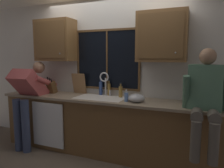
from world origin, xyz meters
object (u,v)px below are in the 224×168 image
(person_standing, at_px, (28,94))
(person_sitting_on_counter, at_px, (206,96))
(knife_block, at_px, (52,87))
(bottle_amber_small, at_px, (109,89))
(soap_dispenser, at_px, (126,97))
(mixing_bowl, at_px, (136,98))
(bottle_tall_clear, at_px, (101,88))
(cutting_board, at_px, (79,84))
(bottle_green_glass, at_px, (121,91))

(person_standing, distance_m, person_sitting_on_counter, 2.77)
(knife_block, height_order, bottle_amber_small, knife_block)
(person_sitting_on_counter, bearing_deg, person_standing, -179.78)
(bottle_amber_small, bearing_deg, soap_dispenser, -39.03)
(person_sitting_on_counter, distance_m, soap_dispenser, 1.08)
(mixing_bowl, xyz_separation_m, bottle_tall_clear, (-0.72, 0.32, 0.06))
(knife_block, bearing_deg, person_standing, -126.72)
(soap_dispenser, bearing_deg, person_sitting_on_counter, -8.68)
(person_standing, distance_m, knife_block, 0.41)
(knife_block, xyz_separation_m, mixing_bowl, (1.61, -0.12, -0.05))
(cutting_board, xyz_separation_m, bottle_green_glass, (0.81, -0.05, -0.08))
(person_standing, height_order, bottle_tall_clear, person_standing)
(mixing_bowl, xyz_separation_m, bottle_green_glass, (-0.33, 0.24, 0.04))
(person_sitting_on_counter, distance_m, knife_block, 2.54)
(soap_dispenser, bearing_deg, cutting_board, 162.15)
(bottle_tall_clear, bearing_deg, cutting_board, -176.19)
(person_standing, xyz_separation_m, knife_block, (0.24, 0.32, 0.09))
(bottle_green_glass, bearing_deg, soap_dispenser, -55.37)
(mixing_bowl, bearing_deg, knife_block, 175.69)
(cutting_board, bearing_deg, person_standing, -145.10)
(person_standing, distance_m, mixing_bowl, 1.86)
(bottle_green_glass, bearing_deg, cutting_board, 176.45)
(person_standing, xyz_separation_m, soap_dispenser, (1.70, 0.17, 0.05))
(person_standing, bearing_deg, soap_dispenser, 5.77)
(mixing_bowl, height_order, bottle_amber_small, bottle_amber_small)
(mixing_bowl, relative_size, bottle_tall_clear, 0.86)
(soap_dispenser, bearing_deg, knife_block, 174.11)
(person_sitting_on_counter, height_order, bottle_amber_small, person_sitting_on_counter)
(person_sitting_on_counter, height_order, bottle_green_glass, person_sitting_on_counter)
(person_standing, xyz_separation_m, person_sitting_on_counter, (2.76, 0.01, 0.17))
(person_standing, bearing_deg, mixing_bowl, 6.24)
(person_sitting_on_counter, relative_size, bottle_amber_small, 4.79)
(cutting_board, relative_size, mixing_bowl, 1.48)
(bottle_tall_clear, bearing_deg, soap_dispenser, -31.03)
(person_sitting_on_counter, distance_m, bottle_green_glass, 1.32)
(person_sitting_on_counter, xyz_separation_m, soap_dispenser, (-1.06, 0.16, -0.11))
(bottle_green_glass, bearing_deg, mixing_bowl, -35.99)
(person_standing, relative_size, person_sitting_on_counter, 1.18)
(soap_dispenser, relative_size, bottle_tall_clear, 0.64)
(cutting_board, xyz_separation_m, soap_dispenser, (1.00, -0.32, -0.11))
(knife_block, distance_m, mixing_bowl, 1.61)
(knife_block, relative_size, cutting_board, 0.88)
(soap_dispenser, distance_m, bottle_amber_small, 0.55)
(knife_block, relative_size, bottle_amber_small, 1.22)
(mixing_bowl, bearing_deg, person_sitting_on_counter, -11.81)
(person_standing, relative_size, bottle_amber_small, 5.66)
(person_sitting_on_counter, height_order, knife_block, person_sitting_on_counter)
(soap_dispenser, distance_m, bottle_green_glass, 0.33)
(bottle_amber_small, bearing_deg, person_sitting_on_counter, -18.79)
(person_sitting_on_counter, relative_size, mixing_bowl, 5.11)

